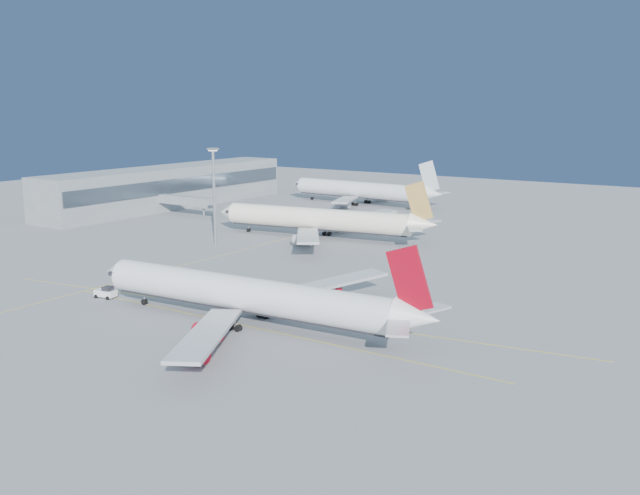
{
  "coord_description": "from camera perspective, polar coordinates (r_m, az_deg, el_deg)",
  "views": [
    {
      "loc": [
        78.31,
        -105.2,
        37.36
      ],
      "look_at": [
        -5.43,
        21.43,
        7.0
      ],
      "focal_mm": 40.0,
      "sensor_mm": 36.0,
      "label": 1
    }
  ],
  "objects": [
    {
      "name": "taxiway_lines",
      "position": [
        149.97,
        -6.16,
        -3.18
      ],
      "size": [
        118.86,
        140.0,
        0.02
      ],
      "color": "#D9BC0C",
      "rests_on": "ground"
    },
    {
      "name": "jet_bridge",
      "position": [
        248.63,
        -10.51,
        3.68
      ],
      "size": [
        23.6,
        3.6,
        6.9
      ],
      "color": "gray",
      "rests_on": "ground"
    },
    {
      "name": "airliner_etihad",
      "position": [
        202.95,
        0.16,
        2.25
      ],
      "size": [
        67.94,
        62.18,
        17.76
      ],
      "rotation": [
        0.0,
        0.0,
        0.15
      ],
      "color": "white",
      "rests_on": "ground"
    },
    {
      "name": "airliner_third",
      "position": [
        273.06,
        3.42,
        4.59
      ],
      "size": [
        67.77,
        62.47,
        18.18
      ],
      "rotation": [
        0.0,
        0.0,
        -0.05
      ],
      "color": "white",
      "rests_on": "ground"
    },
    {
      "name": "terminal",
      "position": [
        272.78,
        -11.95,
        4.78
      ],
      "size": [
        18.4,
        110.0,
        15.0
      ],
      "color": "gray",
      "rests_on": "ground"
    },
    {
      "name": "pushback_tug",
      "position": [
        147.05,
        -16.75,
        -3.46
      ],
      "size": [
        4.48,
        3.1,
        2.37
      ],
      "rotation": [
        0.0,
        0.0,
        0.15
      ],
      "color": "white",
      "rests_on": "ground"
    },
    {
      "name": "ground",
      "position": [
        136.36,
        -3.08,
        -4.61
      ],
      "size": [
        500.0,
        500.0,
        0.0
      ],
      "primitive_type": "plane",
      "color": "slate",
      "rests_on": "ground"
    },
    {
      "name": "light_mast",
      "position": [
        192.46,
        -8.48,
        4.68
      ],
      "size": [
        2.28,
        2.28,
        26.33
      ],
      "color": "gray",
      "rests_on": "ground"
    },
    {
      "name": "airliner_virgin",
      "position": [
        123.39,
        -5.52,
        -3.87
      ],
      "size": [
        69.33,
        62.19,
        17.1
      ],
      "rotation": [
        0.0,
        0.0,
        0.06
      ],
      "color": "white",
      "rests_on": "ground"
    }
  ]
}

